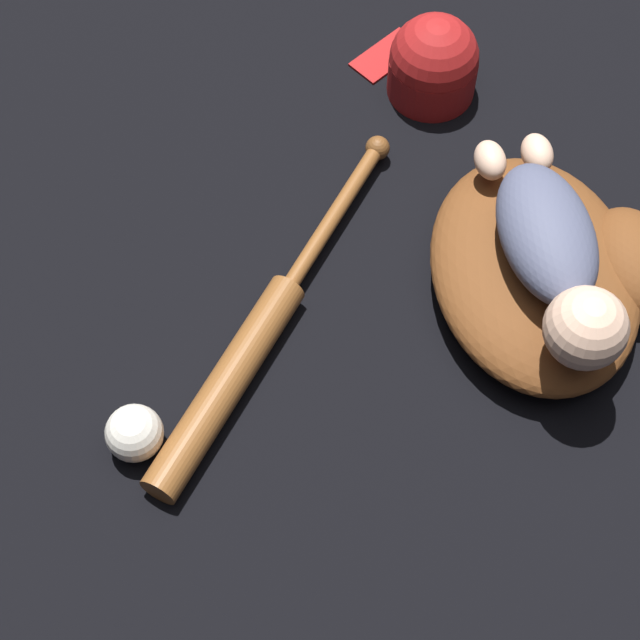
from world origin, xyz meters
The scene contains 6 objects.
ground_plane centered at (0.00, 0.00, 0.00)m, with size 6.00×6.00×0.00m, color black.
baseball_glove centered at (0.03, 0.07, 0.05)m, with size 0.44×0.40×0.09m.
baby_figure centered at (0.06, 0.03, 0.13)m, with size 0.36×0.21×0.10m.
baseball_bat centered at (-0.08, -0.32, 0.02)m, with size 0.34×0.53×0.05m.
baseball centered at (-0.04, -0.50, 0.04)m, with size 0.07×0.07×0.07m.
baseball_cap centered at (-0.34, 0.13, 0.05)m, with size 0.19×0.14×0.13m.
Camera 1 is at (0.52, -0.57, 1.21)m, focal length 60.00 mm.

